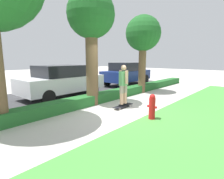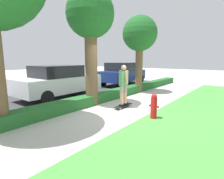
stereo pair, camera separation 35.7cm
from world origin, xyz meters
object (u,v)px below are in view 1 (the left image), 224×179
Objects in this scene: parked_car_rear at (126,73)px; skater_person at (123,84)px; tree_far at (143,35)px; fire_hydrant at (152,107)px; parked_car_middle at (62,81)px; skateboard at (123,106)px; tree_mid at (91,20)px.

skater_person is at bearing -146.60° from parked_car_rear.
tree_far is 5.24× the size of fire_hydrant.
skateboard is at bearing -84.73° from parked_car_middle.
parked_car_middle is at bearing 89.44° from tree_mid.
parked_car_rear is (5.56, 2.34, -2.59)m from tree_mid.
tree_mid is at bearing -91.72° from parked_car_middle.
tree_mid is at bearing 178.58° from tree_far.
skateboard is 1.62m from fire_hydrant.
tree_mid reaches higher than fire_hydrant.
parked_car_middle is 5.53m from parked_car_rear.
parked_car_rear reaches higher than skateboard.
tree_far is at bearing -34.07° from parked_car_middle.
parked_car_middle is at bearing 177.80° from parked_car_rear.
parked_car_rear is at bearing 35.58° from skater_person.
tree_far is at bearing 20.22° from skateboard.
skater_person is 0.35× the size of tree_mid.
fire_hydrant is (-0.46, -1.52, 0.34)m from skateboard.
tree_mid is (-0.44, 1.33, 3.39)m from skateboard.
parked_car_middle is at bearing 89.46° from fire_hydrant.
parked_car_rear is (5.12, 3.66, 0.80)m from skateboard.
tree_mid reaches higher than parked_car_middle.
parked_car_middle reaches higher than skateboard.
tree_far is (3.35, 1.23, 2.28)m from skater_person.
fire_hydrant is at bearing -91.70° from parked_car_middle.
skater_person is at bearing -71.80° from tree_mid.
parked_car_rear reaches higher than fire_hydrant.
tree_mid is at bearing -159.37° from parked_car_rear.
skateboard is 0.23× the size of tree_far.
parked_car_rear is at bearing 35.58° from skateboard.
parked_car_middle is (-0.41, 3.66, 0.75)m from skateboard.
skater_person reaches higher than parked_car_rear.
skater_person is 1.68m from fire_hydrant.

